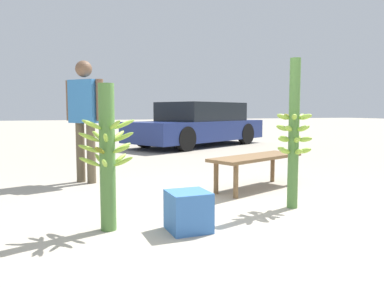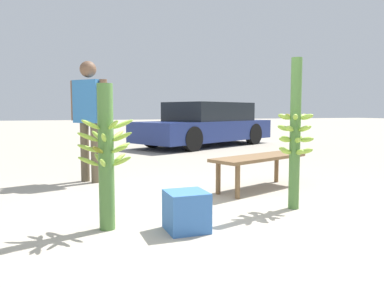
{
  "view_description": "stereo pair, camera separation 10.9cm",
  "coord_description": "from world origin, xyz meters",
  "views": [
    {
      "loc": [
        -1.48,
        -2.97,
        1.03
      ],
      "look_at": [
        -0.12,
        0.47,
        0.7
      ],
      "focal_mm": 35.0,
      "sensor_mm": 36.0,
      "label": 1
    },
    {
      "loc": [
        -1.37,
        -3.01,
        1.03
      ],
      "look_at": [
        -0.12,
        0.47,
        0.7
      ],
      "focal_mm": 35.0,
      "sensor_mm": 36.0,
      "label": 2
    }
  ],
  "objects": [
    {
      "name": "ground_plane",
      "position": [
        0.0,
        0.0,
        0.0
      ],
      "size": [
        80.0,
        80.0,
        0.0
      ],
      "primitive_type": "plane",
      "color": "#A89E8C"
    },
    {
      "name": "banana_stalk_left",
      "position": [
        -0.99,
        0.23,
        0.65
      ],
      "size": [
        0.49,
        0.49,
        1.26
      ],
      "color": "#4C7A38",
      "rests_on": "ground_plane"
    },
    {
      "name": "banana_stalk_center",
      "position": [
        0.95,
        0.27,
        0.79
      ],
      "size": [
        0.38,
        0.38,
        1.57
      ],
      "color": "#4C7A38",
      "rests_on": "ground_plane"
    },
    {
      "name": "vendor_person",
      "position": [
        -0.94,
        2.53,
        1.03
      ],
      "size": [
        0.52,
        0.55,
        1.73
      ],
      "rotation": [
        0.0,
        0.0,
        2.31
      ],
      "color": "brown",
      "rests_on": "ground_plane"
    },
    {
      "name": "market_bench",
      "position": [
        1.09,
        1.23,
        0.38
      ],
      "size": [
        1.51,
        0.94,
        0.44
      ],
      "rotation": [
        0.0,
        0.0,
        0.37
      ],
      "color": "brown",
      "rests_on": "ground_plane"
    },
    {
      "name": "parked_car",
      "position": [
        2.76,
        7.19,
        0.62
      ],
      "size": [
        4.74,
        3.53,
        1.27
      ],
      "rotation": [
        0.0,
        0.0,
        2.04
      ],
      "color": "navy",
      "rests_on": "ground_plane"
    },
    {
      "name": "produce_crate",
      "position": [
        -0.35,
        -0.04,
        0.17
      ],
      "size": [
        0.34,
        0.34,
        0.34
      ],
      "color": "#386BB2",
      "rests_on": "ground_plane"
    }
  ]
}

